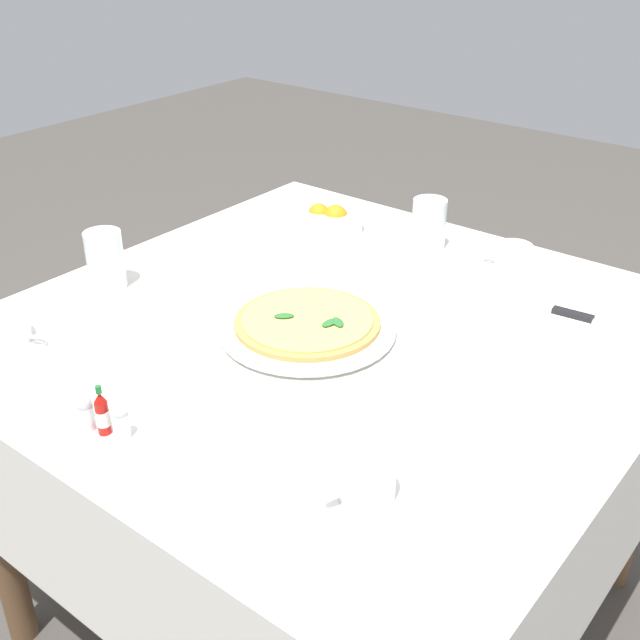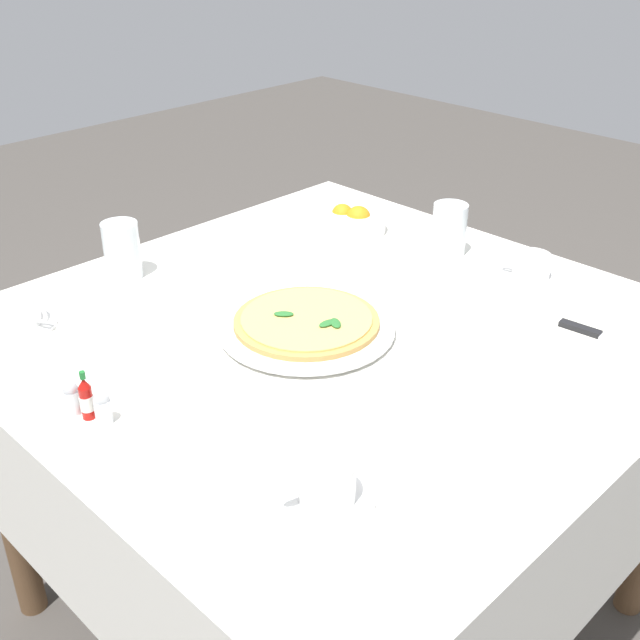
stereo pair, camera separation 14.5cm
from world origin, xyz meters
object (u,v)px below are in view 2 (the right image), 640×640
coffee_cup_back_corner (326,484)px  water_glass_near_right (122,253)px  water_glass_near_left (449,232)px  hot_sauce_bottle (86,399)px  pizza (307,321)px  pizza_plate (307,327)px  napkin_folded (605,344)px  coffee_cup_right_edge (531,269)px  salt_shaker (103,409)px  coffee_cup_left_edge (19,313)px  pepper_shaker (72,399)px  citrus_bowl (353,221)px  dinner_knife (608,338)px

coffee_cup_back_corner → water_glass_near_right: 0.80m
water_glass_near_left → hot_sauce_bottle: bearing=-91.0°
coffee_cup_back_corner → pizza: bearing=139.0°
pizza_plate → napkin_folded: 0.53m
hot_sauce_bottle → pizza_plate: bearing=83.4°
napkin_folded → coffee_cup_back_corner: bearing=-103.5°
coffee_cup_back_corner → coffee_cup_right_edge: coffee_cup_back_corner is taller
coffee_cup_right_edge → water_glass_near_right: 0.84m
hot_sauce_bottle → salt_shaker: size_ratio=1.48×
coffee_cup_left_edge → pepper_shaker: coffee_cup_left_edge is taller
hot_sauce_bottle → coffee_cup_left_edge: bearing=169.5°
coffee_cup_back_corner → citrus_bowl: bearing=130.7°
water_glass_near_right → dinner_knife: bearing=26.8°
water_glass_near_left → salt_shaker: water_glass_near_left is taller
citrus_bowl → pepper_shaker: (0.19, -0.84, -0.00)m
pizza_plate → citrus_bowl: bearing=123.0°
pizza_plate → dinner_knife: size_ratio=1.64×
napkin_folded → salt_shaker: (-0.43, -0.74, 0.02)m
salt_shaker → water_glass_near_right: bearing=143.6°
coffee_cup_right_edge → pepper_shaker: 0.94m
pizza → coffee_cup_right_edge: (0.17, 0.48, 0.00)m
salt_shaker → pepper_shaker: same height
dinner_knife → salt_shaker: bearing=-126.4°
coffee_cup_right_edge → pepper_shaker: size_ratio=2.34×
hot_sauce_bottle → coffee_cup_back_corner: bearing=17.3°
pizza_plate → coffee_cup_left_edge: coffee_cup_left_edge is taller
water_glass_near_left → water_glass_near_right: bearing=-125.4°
pizza → citrus_bowl: 0.49m
coffee_cup_back_corner → dinner_knife: size_ratio=0.66×
coffee_cup_right_edge → water_glass_near_right: bearing=-136.2°
salt_shaker → pepper_shaker: (-0.06, -0.02, 0.00)m
pizza_plate → salt_shaker: size_ratio=5.72×
coffee_cup_back_corner → napkin_folded: 0.63m
napkin_folded → hot_sauce_bottle: 0.88m
water_glass_near_right → dinner_knife: size_ratio=0.60×
salt_shaker → coffee_cup_right_edge: bearing=78.0°
salt_shaker → hot_sauce_bottle: bearing=-160.3°
dinner_knife → coffee_cup_right_edge: bearing=143.0°
coffee_cup_left_edge → citrus_bowl: citrus_bowl is taller
pizza_plate → hot_sauce_bottle: 0.42m
coffee_cup_left_edge → dinner_knife: (0.81, 0.68, -0.00)m
coffee_cup_right_edge → water_glass_near_right: size_ratio=1.11×
dinner_knife → salt_shaker: size_ratio=3.48×
hot_sauce_bottle → salt_shaker: 0.03m
coffee_cup_right_edge → pizza_plate: bearing=-109.4°
dinner_knife → citrus_bowl: bearing=167.3°
dinner_knife → salt_shaker: salt_shaker is taller
water_glass_near_left → coffee_cup_left_edge: bearing=-113.5°
citrus_bowl → hot_sauce_bottle: bearing=-75.3°
napkin_folded → pepper_shaker: pepper_shaker is taller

